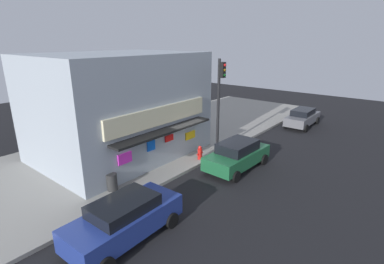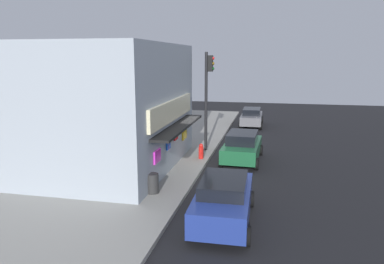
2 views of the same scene
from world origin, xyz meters
name	(u,v)px [view 1 (image 1 of 2)]	position (x,y,z in m)	size (l,w,h in m)	color
ground_plane	(200,166)	(0.00, 0.00, 0.00)	(58.79, 58.79, 0.00)	black
sidewalk	(142,146)	(0.00, 5.23, 0.09)	(39.20, 10.46, 0.18)	gray
corner_building	(119,105)	(-1.79, 5.08, 3.35)	(9.81, 8.02, 6.34)	#9EA8B2
traffic_light	(220,94)	(2.52, 0.43, 3.97)	(0.32, 0.58, 5.98)	black
fire_hydrant	(200,153)	(0.50, 0.43, 0.59)	(0.52, 0.28, 0.87)	red
trash_can	(112,182)	(-5.31, 1.40, 0.60)	(0.52, 0.52, 0.85)	#2D2D2D
pedestrian	(180,140)	(0.37, 1.94, 1.15)	(0.55, 0.54, 1.78)	brown
potted_plant_by_doorway	(129,163)	(-3.50, 2.31, 0.75)	(0.63, 0.63, 0.99)	#59595B
parked_car_blue	(125,219)	(-7.11, -1.86, 0.86)	(4.57, 2.17, 1.64)	navy
parked_car_grey	(302,117)	(12.35, -1.72, 0.80)	(4.39, 1.96, 1.53)	slate
parked_car_green	(237,155)	(1.11, -1.84, 0.85)	(4.49, 2.25, 1.66)	#1E6038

